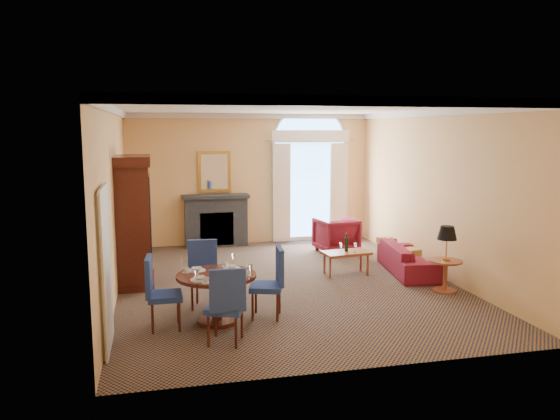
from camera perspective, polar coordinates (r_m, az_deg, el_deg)
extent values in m
plane|color=#121F3B|center=(10.20, 0.63, -7.65)|extent=(7.50, 7.50, 0.00)
cube|color=#F4BD74|center=(13.53, -3.08, 3.24)|extent=(6.00, 0.04, 3.20)
cube|color=#F4BD74|center=(9.63, -16.98, 0.75)|extent=(0.04, 7.50, 3.20)
cube|color=#F4BD74|center=(10.97, 16.07, 1.69)|extent=(0.04, 7.50, 3.20)
cube|color=white|center=(9.80, 0.66, 10.62)|extent=(6.00, 7.50, 0.04)
cube|color=silver|center=(9.80, 0.66, 10.27)|extent=(6.00, 7.50, 0.12)
cube|color=silver|center=(7.38, -17.75, -6.09)|extent=(0.08, 0.90, 2.06)
cube|color=#31353A|center=(13.34, -6.71, -1.21)|extent=(1.50, 0.40, 1.20)
cube|color=#31353A|center=(13.22, -6.75, 1.50)|extent=(1.60, 0.46, 0.08)
cube|color=gold|center=(13.36, -6.88, 3.99)|extent=(0.80, 0.04, 1.00)
cube|color=silver|center=(13.34, -6.87, 3.98)|extent=(0.64, 0.02, 0.84)
cube|color=silver|center=(13.88, 3.06, 1.92)|extent=(1.90, 0.04, 2.50)
cube|color=#91C0F3|center=(13.87, 3.07, 1.92)|extent=(1.70, 0.02, 2.30)
cylinder|color=silver|center=(13.79, 3.10, 7.09)|extent=(1.90, 0.04, 1.90)
cube|color=#EEE2C9|center=(13.58, 0.15, 1.79)|extent=(0.45, 0.06, 2.45)
cube|color=#EEE2C9|center=(13.99, 6.15, 1.94)|extent=(0.45, 0.06, 2.45)
cube|color=#EEE2C9|center=(13.67, 3.25, 7.70)|extent=(2.00, 0.08, 0.30)
cube|color=#3B140D|center=(10.27, -15.08, -1.59)|extent=(0.60, 1.09, 2.18)
cube|color=#3B140D|center=(10.13, -15.34, 4.99)|extent=(0.68, 1.20, 0.17)
cube|color=#3B140D|center=(10.49, -14.86, -7.17)|extent=(0.68, 1.20, 0.11)
cylinder|color=#3B140D|center=(8.06, -6.67, -6.85)|extent=(1.17, 1.17, 0.05)
cylinder|color=#3B140D|center=(8.17, -6.62, -9.34)|extent=(0.16, 0.16, 0.69)
cylinder|color=#3B140D|center=(8.27, -6.59, -11.41)|extent=(0.59, 0.59, 0.06)
cylinder|color=white|center=(8.33, -5.07, -6.09)|extent=(0.26, 0.26, 0.01)
imported|color=white|center=(8.33, -5.07, -5.93)|extent=(0.15, 0.15, 0.04)
imported|color=white|center=(8.47, -5.70, -5.61)|extent=(0.09, 0.09, 0.07)
cylinder|color=white|center=(8.28, -8.69, -6.25)|extent=(0.26, 0.26, 0.01)
imported|color=white|center=(8.28, -8.69, -6.09)|extent=(0.15, 0.15, 0.04)
imported|color=white|center=(8.20, -9.78, -6.18)|extent=(0.09, 0.09, 0.07)
cylinder|color=white|center=(7.78, -8.39, -7.22)|extent=(0.26, 0.26, 0.01)
imported|color=white|center=(7.77, -8.40, -7.04)|extent=(0.15, 0.15, 0.04)
imported|color=white|center=(7.62, -7.77, -7.26)|extent=(0.09, 0.09, 0.07)
cylinder|color=white|center=(7.83, -4.54, -7.04)|extent=(0.26, 0.26, 0.01)
imported|color=white|center=(7.83, -4.54, -6.87)|extent=(0.15, 0.15, 0.04)
imported|color=white|center=(7.91, -3.46, -6.59)|extent=(0.09, 0.09, 0.07)
cube|color=navy|center=(8.83, -7.76, -7.11)|extent=(0.59, 0.59, 0.08)
cube|color=navy|center=(8.96, -8.09, -4.86)|extent=(0.48, 0.13, 0.56)
cylinder|color=#3B140D|center=(9.05, -6.34, -8.40)|extent=(0.04, 0.04, 0.43)
cylinder|color=#3B140D|center=(9.11, -8.65, -8.32)|extent=(0.04, 0.04, 0.43)
cylinder|color=#3B140D|center=(8.70, -6.76, -9.10)|extent=(0.04, 0.04, 0.43)
cylinder|color=#3B140D|center=(8.77, -9.16, -9.01)|extent=(0.04, 0.04, 0.43)
cube|color=navy|center=(7.40, -5.74, -10.19)|extent=(0.61, 0.61, 0.08)
cube|color=navy|center=(7.10, -5.49, -8.38)|extent=(0.47, 0.09, 0.56)
cylinder|color=#3B140D|center=(7.36, -7.49, -12.44)|extent=(0.04, 0.04, 0.43)
cylinder|color=#3B140D|center=(7.28, -4.62, -12.65)|extent=(0.04, 0.04, 0.43)
cylinder|color=#3B140D|center=(7.70, -6.74, -11.48)|extent=(0.04, 0.04, 0.43)
cylinder|color=#3B140D|center=(7.61, -4.00, -11.66)|extent=(0.04, 0.04, 0.43)
cube|color=navy|center=(8.31, -1.44, -8.05)|extent=(0.59, 0.59, 0.08)
cube|color=navy|center=(8.29, -0.02, -5.88)|extent=(0.12, 0.48, 0.56)
cylinder|color=#3B140D|center=(8.19, -0.28, -10.17)|extent=(0.04, 0.04, 0.43)
cylinder|color=#3B140D|center=(8.54, -0.05, -9.38)|extent=(0.04, 0.04, 0.43)
cylinder|color=#3B140D|center=(8.23, -2.88, -10.09)|extent=(0.04, 0.04, 0.43)
cylinder|color=#3B140D|center=(8.58, -2.54, -9.30)|extent=(0.04, 0.04, 0.43)
cube|color=navy|center=(8.03, -11.92, -8.81)|extent=(0.47, 0.47, 0.08)
cube|color=navy|center=(7.93, -13.55, -6.77)|extent=(0.11, 0.48, 0.56)
cylinder|color=#3B140D|center=(8.29, -13.19, -10.17)|extent=(0.04, 0.04, 0.43)
cylinder|color=#3B140D|center=(7.94, -13.19, -11.02)|extent=(0.04, 0.04, 0.43)
cylinder|color=#3B140D|center=(8.29, -10.60, -10.08)|extent=(0.04, 0.04, 0.43)
cylinder|color=#3B140D|center=(7.94, -10.47, -10.92)|extent=(0.04, 0.04, 0.43)
imported|color=maroon|center=(11.16, 13.28, -4.95)|extent=(1.04, 2.05, 0.57)
imported|color=maroon|center=(12.70, 5.87, -2.61)|extent=(0.98, 1.00, 0.80)
cube|color=#9A4E2E|center=(10.77, 6.92, -4.47)|extent=(0.95, 0.60, 0.05)
cylinder|color=#9A4E2E|center=(10.54, 5.27, -6.03)|extent=(0.04, 0.04, 0.40)
cylinder|color=#9A4E2E|center=(10.79, 9.14, -5.75)|extent=(0.04, 0.04, 0.40)
cylinder|color=#9A4E2E|center=(10.87, 4.67, -5.57)|extent=(0.04, 0.04, 0.40)
cylinder|color=#9A4E2E|center=(11.12, 8.44, -5.31)|extent=(0.04, 0.04, 0.40)
cylinder|color=#9A4E2E|center=(9.99, 16.94, -5.13)|extent=(0.57, 0.57, 0.04)
cylinder|color=#9A4E2E|center=(10.05, 16.87, -6.70)|extent=(0.08, 0.08, 0.53)
cylinder|color=#9A4E2E|center=(10.12, 16.81, -8.04)|extent=(0.42, 0.42, 0.04)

